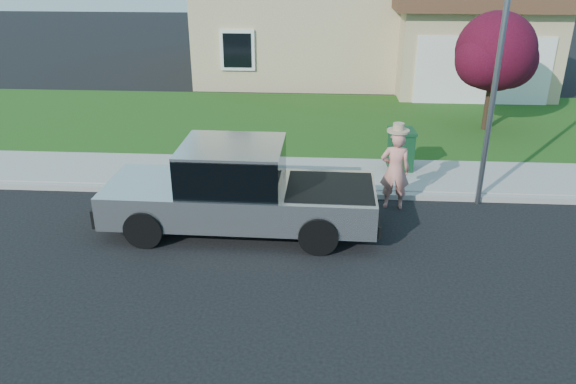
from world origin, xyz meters
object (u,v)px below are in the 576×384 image
object	(u,v)px
ornamental_tree	(496,55)
trash_bin	(401,149)
woman	(395,169)
street_lamp	(496,76)
pickup_truck	(239,191)

from	to	relation	value
ornamental_tree	trash_bin	world-z (taller)	ornamental_tree
woman	trash_bin	world-z (taller)	woman
ornamental_tree	woman	bearing A→B (deg)	-121.32
ornamental_tree	street_lamp	world-z (taller)	street_lamp
pickup_truck	ornamental_tree	distance (m)	9.50
woman	street_lamp	bearing A→B (deg)	-167.86
trash_bin	ornamental_tree	bearing A→B (deg)	45.91
woman	trash_bin	xyz separation A→B (m)	(0.37, 1.96, -0.24)
woman	ornamental_tree	bearing A→B (deg)	-117.35
pickup_truck	trash_bin	xyz separation A→B (m)	(3.50, 3.16, -0.17)
street_lamp	woman	bearing A→B (deg)	-152.49
pickup_truck	street_lamp	distance (m)	5.59
pickup_truck	woman	xyz separation A→B (m)	(3.14, 1.21, 0.07)
woman	street_lamp	xyz separation A→B (m)	(1.88, 0.27, 1.92)
woman	trash_bin	distance (m)	2.00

